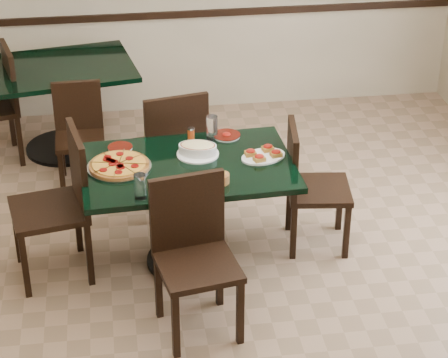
{
  "coord_description": "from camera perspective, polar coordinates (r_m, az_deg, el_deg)",
  "views": [
    {
      "loc": [
        -0.6,
        -4.61,
        3.43
      ],
      "look_at": [
        0.04,
        0.0,
        0.78
      ],
      "focal_mm": 70.0,
      "sensor_mm": 36.0,
      "label": 1
    }
  ],
  "objects": [
    {
      "name": "side_plate_near",
      "position": [
        5.27,
        -2.68,
        -0.88
      ],
      "size": [
        0.17,
        0.17,
        0.02
      ],
      "rotation": [
        0.0,
        0.0,
        0.41
      ],
      "color": "silver",
      "rests_on": "main_table"
    },
    {
      "name": "pepper_shaker",
      "position": [
        5.89,
        -2.17,
        3.02
      ],
      "size": [
        0.05,
        0.05,
        0.08
      ],
      "color": "#CF4416",
      "rests_on": "main_table"
    },
    {
      "name": "chair_left",
      "position": [
        5.68,
        -10.52,
        -1.14
      ],
      "size": [
        0.55,
        0.55,
        1.01
      ],
      "rotation": [
        0.0,
        0.0,
        -1.38
      ],
      "color": "black",
      "rests_on": "floor"
    },
    {
      "name": "side_plate_far_l",
      "position": [
        5.81,
        -6.8,
        2.06
      ],
      "size": [
        0.16,
        0.16,
        0.02
      ],
      "rotation": [
        0.0,
        0.0,
        -0.19
      ],
      "color": "silver",
      "rests_on": "main_table"
    },
    {
      "name": "chair_right",
      "position": [
        5.92,
        5.45,
        -0.12
      ],
      "size": [
        0.47,
        0.47,
        0.9
      ],
      "rotation": [
        0.0,
        0.0,
        1.45
      ],
      "color": "black",
      "rests_on": "floor"
    },
    {
      "name": "water_glass_a",
      "position": [
        5.87,
        -0.79,
        3.38
      ],
      "size": [
        0.08,
        0.08,
        0.16
      ],
      "primitive_type": "cylinder",
      "color": "white",
      "rests_on": "main_table"
    },
    {
      "name": "napkin_setting",
      "position": [
        5.27,
        -3.0,
        -0.92
      ],
      "size": [
        0.14,
        0.14,
        0.01
      ],
      "rotation": [
        0.0,
        0.0,
        0.05
      ],
      "color": "white",
      "rests_on": "main_table"
    },
    {
      "name": "bread_basket",
      "position": [
        5.35,
        -0.71,
        0.08
      ],
      "size": [
        0.22,
        0.16,
        0.09
      ],
      "rotation": [
        0.0,
        0.0,
        0.09
      ],
      "color": "brown",
      "rests_on": "main_table"
    },
    {
      "name": "pepperoni_pizza",
      "position": [
        5.58,
        -6.86,
        0.9
      ],
      "size": [
        0.41,
        0.41,
        0.04
      ],
      "rotation": [
        0.0,
        0.0,
        -0.22
      ],
      "color": "#AFAFB6",
      "rests_on": "main_table"
    },
    {
      "name": "chair_far",
      "position": [
        6.26,
        -3.35,
        2.23
      ],
      "size": [
        0.54,
        0.54,
        0.98
      ],
      "rotation": [
        0.0,
        0.0,
        3.34
      ],
      "color": "black",
      "rests_on": "floor"
    },
    {
      "name": "main_table",
      "position": [
        5.68,
        -2.37,
        -0.66
      ],
      "size": [
        1.4,
        0.94,
        0.75
      ],
      "rotation": [
        0.0,
        0.0,
        0.05
      ],
      "color": "black",
      "rests_on": "floor"
    },
    {
      "name": "back_table",
      "position": [
        7.28,
        -10.68,
        5.6
      ],
      "size": [
        1.33,
        1.06,
        0.75
      ],
      "rotation": [
        0.0,
        0.0,
        0.17
      ],
      "color": "black",
      "rests_on": "floor"
    },
    {
      "name": "room_shell",
      "position": [
        6.92,
        6.19,
        10.42
      ],
      "size": [
        5.5,
        5.5,
        5.5
      ],
      "color": "white",
      "rests_on": "floor"
    },
    {
      "name": "lasagna_casserole",
      "position": [
        5.68,
        -1.73,
        2.0
      ],
      "size": [
        0.28,
        0.28,
        0.09
      ],
      "rotation": [
        0.0,
        0.0,
        -0.26
      ],
      "color": "silver",
      "rests_on": "main_table"
    },
    {
      "name": "side_plate_far_r",
      "position": [
        5.93,
        0.17,
        2.87
      ],
      "size": [
        0.19,
        0.19,
        0.03
      ],
      "rotation": [
        0.0,
        0.0,
        0.21
      ],
      "color": "silver",
      "rests_on": "main_table"
    },
    {
      "name": "bruschetta_platter",
      "position": [
        5.66,
        2.58,
        1.62
      ],
      "size": [
        0.36,
        0.3,
        0.05
      ],
      "rotation": [
        0.0,
        0.0,
        0.35
      ],
      "color": "silver",
      "rests_on": "main_table"
    },
    {
      "name": "back_chair_near",
      "position": [
        6.83,
        -9.43,
        3.24
      ],
      "size": [
        0.38,
        0.38,
        0.8
      ],
      "rotation": [
        0.0,
        0.0,
        0.02
      ],
      "color": "black",
      "rests_on": "floor"
    },
    {
      "name": "water_glass_b",
      "position": [
        5.21,
        -5.5,
        -0.48
      ],
      "size": [
        0.07,
        0.07,
        0.16
      ],
      "primitive_type": "cylinder",
      "color": "white",
      "rests_on": "main_table"
    },
    {
      "name": "floor",
      "position": [
        5.78,
        -0.43,
        -6.77
      ],
      "size": [
        5.5,
        5.5,
        0.0
      ],
      "primitive_type": "plane",
      "color": "#84654C",
      "rests_on": "ground"
    },
    {
      "name": "chair_near",
      "position": [
        5.15,
        -2.03,
        -4.43
      ],
      "size": [
        0.53,
        0.53,
        0.97
      ],
      "rotation": [
        0.0,
        0.0,
        0.18
      ],
      "color": "black",
      "rests_on": "floor"
    }
  ]
}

